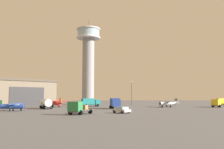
{
  "coord_description": "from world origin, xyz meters",
  "views": [
    {
      "loc": [
        -0.51,
        -53.92,
        3.4
      ],
      "look_at": [
        -0.08,
        18.76,
        10.3
      ],
      "focal_mm": 38.44,
      "sensor_mm": 36.0,
      "label": 1
    }
  ],
  "objects_px": {
    "airplane_silver": "(168,103)",
    "truck_box_blue": "(115,103)",
    "airplane_red": "(56,103)",
    "truck_box_teal": "(90,102)",
    "control_tower": "(88,58)",
    "truck_flatbed_green": "(78,108)",
    "truck_fuel_tanker_white": "(46,103)",
    "car_silver": "(122,110)",
    "light_post_east": "(132,91)",
    "airplane_blue": "(12,106)",
    "truck_fuel_tanker_yellow": "(220,102)",
    "traffic_cone_near_left": "(160,108)"
  },
  "relations": [
    {
      "from": "airplane_silver",
      "to": "truck_box_blue",
      "type": "distance_m",
      "value": 21.22
    },
    {
      "from": "airplane_red",
      "to": "truck_box_teal",
      "type": "height_order",
      "value": "airplane_red"
    },
    {
      "from": "control_tower",
      "to": "truck_flatbed_green",
      "type": "distance_m",
      "value": 67.06
    },
    {
      "from": "truck_fuel_tanker_white",
      "to": "truck_box_blue",
      "type": "relative_size",
      "value": 1.17
    },
    {
      "from": "truck_box_blue",
      "to": "car_silver",
      "type": "bearing_deg",
      "value": -4.78
    },
    {
      "from": "airplane_silver",
      "to": "control_tower",
      "type": "bearing_deg",
      "value": -65.53
    },
    {
      "from": "truck_flatbed_green",
      "to": "light_post_east",
      "type": "relative_size",
      "value": 0.65
    },
    {
      "from": "truck_box_blue",
      "to": "airplane_red",
      "type": "bearing_deg",
      "value": -127.34
    },
    {
      "from": "airplane_blue",
      "to": "airplane_silver",
      "type": "height_order",
      "value": "airplane_silver"
    },
    {
      "from": "airplane_silver",
      "to": "car_silver",
      "type": "xyz_separation_m",
      "value": [
        -17.34,
        -30.53,
        -0.65
      ]
    },
    {
      "from": "truck_box_teal",
      "to": "light_post_east",
      "type": "bearing_deg",
      "value": 23.58
    },
    {
      "from": "truck_box_teal",
      "to": "airplane_blue",
      "type": "bearing_deg",
      "value": -144.64
    },
    {
      "from": "airplane_red",
      "to": "truck_box_teal",
      "type": "relative_size",
      "value": 1.37
    },
    {
      "from": "truck_fuel_tanker_yellow",
      "to": "truck_flatbed_green",
      "type": "bearing_deg",
      "value": -0.97
    },
    {
      "from": "truck_flatbed_green",
      "to": "airplane_red",
      "type": "bearing_deg",
      "value": -137.43
    },
    {
      "from": "control_tower",
      "to": "car_silver",
      "type": "relative_size",
      "value": 8.47
    },
    {
      "from": "control_tower",
      "to": "truck_fuel_tanker_white",
      "type": "distance_m",
      "value": 46.08
    },
    {
      "from": "car_silver",
      "to": "traffic_cone_near_left",
      "type": "height_order",
      "value": "car_silver"
    },
    {
      "from": "traffic_cone_near_left",
      "to": "truck_flatbed_green",
      "type": "bearing_deg",
      "value": -135.15
    },
    {
      "from": "airplane_red",
      "to": "truck_box_blue",
      "type": "distance_m",
      "value": 23.27
    },
    {
      "from": "airplane_red",
      "to": "truck_box_teal",
      "type": "xyz_separation_m",
      "value": [
        11.53,
        4.62,
        0.16
      ]
    },
    {
      "from": "truck_box_blue",
      "to": "car_silver",
      "type": "relative_size",
      "value": 1.32
    },
    {
      "from": "airplane_red",
      "to": "truck_box_blue",
      "type": "relative_size",
      "value": 1.55
    },
    {
      "from": "airplane_red",
      "to": "car_silver",
      "type": "relative_size",
      "value": 2.05
    },
    {
      "from": "traffic_cone_near_left",
      "to": "truck_box_blue",
      "type": "bearing_deg",
      "value": 161.31
    },
    {
      "from": "truck_box_blue",
      "to": "light_post_east",
      "type": "height_order",
      "value": "light_post_east"
    },
    {
      "from": "truck_fuel_tanker_white",
      "to": "light_post_east",
      "type": "distance_m",
      "value": 45.28
    },
    {
      "from": "control_tower",
      "to": "light_post_east",
      "type": "bearing_deg",
      "value": -15.12
    },
    {
      "from": "traffic_cone_near_left",
      "to": "truck_fuel_tanker_white",
      "type": "bearing_deg",
      "value": 174.49
    },
    {
      "from": "light_post_east",
      "to": "car_silver",
      "type": "bearing_deg",
      "value": -97.28
    },
    {
      "from": "airplane_silver",
      "to": "truck_box_blue",
      "type": "height_order",
      "value": "truck_box_blue"
    },
    {
      "from": "truck_box_teal",
      "to": "truck_box_blue",
      "type": "bearing_deg",
      "value": -85.42
    },
    {
      "from": "truck_fuel_tanker_yellow",
      "to": "traffic_cone_near_left",
      "type": "relative_size",
      "value": 11.37
    },
    {
      "from": "truck_flatbed_green",
      "to": "traffic_cone_near_left",
      "type": "distance_m",
      "value": 28.35
    },
    {
      "from": "control_tower",
      "to": "truck_flatbed_green",
      "type": "relative_size",
      "value": 5.9
    },
    {
      "from": "airplane_blue",
      "to": "traffic_cone_near_left",
      "type": "relative_size",
      "value": 15.06
    },
    {
      "from": "truck_fuel_tanker_white",
      "to": "car_silver",
      "type": "xyz_separation_m",
      "value": [
        21.18,
        -18.85,
        -0.87
      ]
    },
    {
      "from": "airplane_silver",
      "to": "truck_fuel_tanker_yellow",
      "type": "distance_m",
      "value": 17.62
    },
    {
      "from": "control_tower",
      "to": "airplane_blue",
      "type": "distance_m",
      "value": 57.29
    },
    {
      "from": "control_tower",
      "to": "car_silver",
      "type": "height_order",
      "value": "control_tower"
    },
    {
      "from": "airplane_blue",
      "to": "truck_fuel_tanker_yellow",
      "type": "bearing_deg",
      "value": 20.07
    },
    {
      "from": "airplane_blue",
      "to": "car_silver",
      "type": "height_order",
      "value": "airplane_blue"
    },
    {
      "from": "control_tower",
      "to": "truck_box_teal",
      "type": "height_order",
      "value": "control_tower"
    },
    {
      "from": "car_silver",
      "to": "airplane_red",
      "type": "bearing_deg",
      "value": 0.24
    },
    {
      "from": "truck_fuel_tanker_white",
      "to": "light_post_east",
      "type": "xyz_separation_m",
      "value": [
        28.09,
        35.24,
        4.42
      ]
    },
    {
      "from": "airplane_red",
      "to": "truck_flatbed_green",
      "type": "relative_size",
      "value": 1.43
    },
    {
      "from": "airplane_red",
      "to": "light_post_east",
      "type": "xyz_separation_m",
      "value": [
        28.16,
        22.69,
        4.54
      ]
    },
    {
      "from": "airplane_red",
      "to": "traffic_cone_near_left",
      "type": "xyz_separation_m",
      "value": [
        32.64,
        -15.69,
        -1.2
      ]
    },
    {
      "from": "airplane_silver",
      "to": "truck_box_blue",
      "type": "bearing_deg",
      "value": 8.27
    },
    {
      "from": "airplane_blue",
      "to": "light_post_east",
      "type": "xyz_separation_m",
      "value": [
        33.53,
        46.33,
        4.79
      ]
    }
  ]
}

